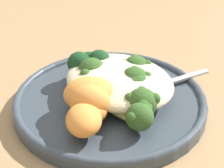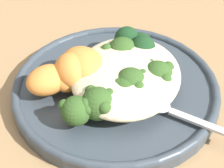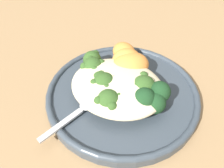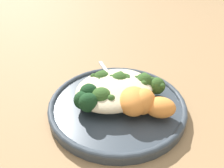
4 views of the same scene
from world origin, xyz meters
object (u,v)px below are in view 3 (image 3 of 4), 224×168
at_px(broccoli_stalk_3, 108,83).
at_px(broccoli_stalk_4, 111,98).
at_px(broccoli_stalk_1, 96,68).
at_px(sweet_potato_chunk_1, 124,62).
at_px(broccoli_stalk_2, 104,81).
at_px(sweet_potato_chunk_0, 130,65).
at_px(spoon, 84,107).
at_px(sweet_potato_chunk_3, 127,60).
at_px(quinoa_mound, 117,86).
at_px(broccoli_stalk_5, 134,99).
at_px(broccoli_stalk_6, 142,84).
at_px(sweet_potato_chunk_2, 124,52).
at_px(broccoli_stalk_0, 97,62).
at_px(plate, 122,93).
at_px(kale_tuft, 150,96).

relative_size(broccoli_stalk_3, broccoli_stalk_4, 0.83).
distance_m(broccoli_stalk_1, sweet_potato_chunk_1, 0.06).
bearing_deg(broccoli_stalk_2, sweet_potato_chunk_0, -174.09).
bearing_deg(broccoli_stalk_1, spoon, 85.95).
relative_size(broccoli_stalk_1, broccoli_stalk_2, 1.04).
height_order(sweet_potato_chunk_1, sweet_potato_chunk_3, sweet_potato_chunk_3).
height_order(sweet_potato_chunk_3, spoon, sweet_potato_chunk_3).
bearing_deg(sweet_potato_chunk_0, quinoa_mound, 91.59).
relative_size(broccoli_stalk_2, broccoli_stalk_3, 0.95).
relative_size(broccoli_stalk_1, sweet_potato_chunk_3, 1.75).
xyz_separation_m(broccoli_stalk_5, sweet_potato_chunk_3, (0.05, -0.08, 0.01)).
bearing_deg(sweet_potato_chunk_3, broccoli_stalk_6, 138.07).
distance_m(broccoli_stalk_5, sweet_potato_chunk_2, 0.13).
xyz_separation_m(broccoli_stalk_1, sweet_potato_chunk_1, (-0.04, -0.05, -0.00)).
bearing_deg(broccoli_stalk_4, broccoli_stalk_5, 119.51).
xyz_separation_m(broccoli_stalk_3, spoon, (0.02, 0.06, -0.02)).
height_order(quinoa_mound, sweet_potato_chunk_2, quinoa_mound).
distance_m(broccoli_stalk_3, broccoli_stalk_6, 0.06).
bearing_deg(sweet_potato_chunk_3, quinoa_mound, 101.95).
relative_size(broccoli_stalk_2, broccoli_stalk_4, 0.78).
bearing_deg(broccoli_stalk_5, broccoli_stalk_6, 141.91).
height_order(broccoli_stalk_3, sweet_potato_chunk_0, sweet_potato_chunk_0).
xyz_separation_m(broccoli_stalk_4, spoon, (0.04, 0.03, -0.02)).
bearing_deg(sweet_potato_chunk_1, broccoli_stalk_0, 29.89).
xyz_separation_m(broccoli_stalk_1, spoon, (-0.02, 0.08, -0.02)).
bearing_deg(plate, sweet_potato_chunk_2, -65.59).
height_order(broccoli_stalk_5, broccoli_stalk_6, broccoli_stalk_6).
bearing_deg(sweet_potato_chunk_0, broccoli_stalk_3, 74.91).
distance_m(broccoli_stalk_4, sweet_potato_chunk_2, 0.13).
distance_m(quinoa_mound, spoon, 0.07).
height_order(quinoa_mound, sweet_potato_chunk_3, sweet_potato_chunk_3).
height_order(broccoli_stalk_0, broccoli_stalk_6, broccoli_stalk_6).
bearing_deg(broccoli_stalk_3, broccoli_stalk_5, 101.18).
bearing_deg(quinoa_mound, broccoli_stalk_5, 166.03).
relative_size(broccoli_stalk_1, sweet_potato_chunk_2, 1.74).
relative_size(broccoli_stalk_1, broccoli_stalk_4, 0.82).
distance_m(quinoa_mound, broccoli_stalk_6, 0.04).
xyz_separation_m(sweet_potato_chunk_3, kale_tuft, (-0.07, 0.07, -0.00)).
distance_m(plate, broccoli_stalk_6, 0.05).
relative_size(quinoa_mound, broccoli_stalk_6, 1.99).
distance_m(broccoli_stalk_6, sweet_potato_chunk_1, 0.07).
bearing_deg(broccoli_stalk_6, kale_tuft, -14.27).
bearing_deg(broccoli_stalk_1, sweet_potato_chunk_1, -148.59).
height_order(broccoli_stalk_2, broccoli_stalk_4, broccoli_stalk_4).
xyz_separation_m(plate, sweet_potato_chunk_2, (0.04, -0.08, 0.03)).
bearing_deg(broccoli_stalk_4, broccoli_stalk_6, 143.27).
distance_m(broccoli_stalk_3, sweet_potato_chunk_0, 0.06).
bearing_deg(broccoli_stalk_0, kale_tuft, 161.94).
distance_m(broccoli_stalk_6, sweet_potato_chunk_2, 0.10).
bearing_deg(quinoa_mound, broccoli_stalk_6, -149.15).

